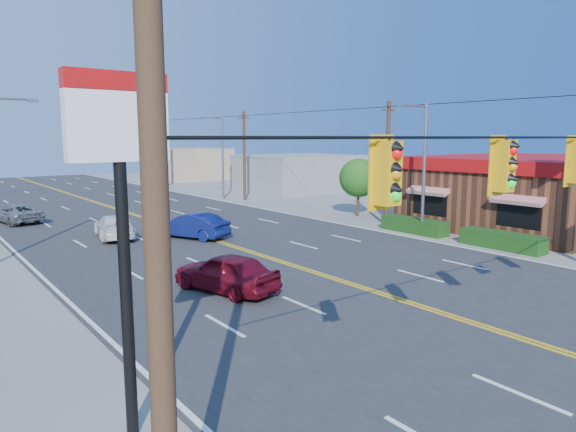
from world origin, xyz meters
TOP-DOWN VIEW (x-y plane):
  - road at (0.00, 20.00)m, footprint 20.00×120.00m
  - kfc at (19.90, 12.00)m, footprint 16.30×12.40m
  - pizza_hut_sign at (-11.00, 4.00)m, footprint 1.90×0.30m
  - streetlight_se at (10.79, 14.00)m, footprint 2.55×0.25m
  - streetlight_ne at (10.79, 38.00)m, footprint 2.55×0.25m
  - utility_pole_near at (12.20, 18.00)m, footprint 0.28×0.28m
  - utility_pole_mid at (12.20, 36.00)m, footprint 0.28×0.28m
  - utility_pole_far at (12.20, 54.00)m, footprint 0.28×0.28m
  - tree_kfc_rear at (13.50, 22.00)m, footprint 2.94×2.94m
  - bld_east_mid at (22.00, 40.00)m, footprint 12.00×10.00m
  - bld_east_far at (19.00, 62.00)m, footprint 10.00×10.00m
  - car_magenta at (-4.54, 11.17)m, footprint 2.95×4.81m
  - car_blue at (-0.70, 21.65)m, footprint 3.38×4.82m
  - car_white at (-4.34, 24.51)m, footprint 2.82×5.08m
  - car_silver at (-7.92, 34.15)m, footprint 3.03×5.07m

SIDE VIEW (x-z plane):
  - road at x=0.00m, z-range 0.00..0.06m
  - car_silver at x=-7.92m, z-range 0.00..1.32m
  - car_white at x=-4.34m, z-range 0.00..1.39m
  - car_blue at x=-0.70m, z-range 0.00..1.51m
  - car_magenta at x=-4.54m, z-range 0.00..1.53m
  - bld_east_mid at x=22.00m, z-range 0.00..4.00m
  - bld_east_far at x=19.00m, z-range 0.00..4.40m
  - kfc at x=19.90m, z-range 0.03..4.73m
  - tree_kfc_rear at x=13.50m, z-range 0.73..5.14m
  - utility_pole_near at x=12.20m, z-range 0.00..8.40m
  - utility_pole_mid at x=12.20m, z-range 0.00..8.40m
  - utility_pole_far at x=12.20m, z-range 0.00..8.40m
  - streetlight_se at x=10.79m, z-range 0.51..8.51m
  - streetlight_ne at x=10.79m, z-range 0.51..8.51m
  - pizza_hut_sign at x=-11.00m, z-range 1.76..8.61m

